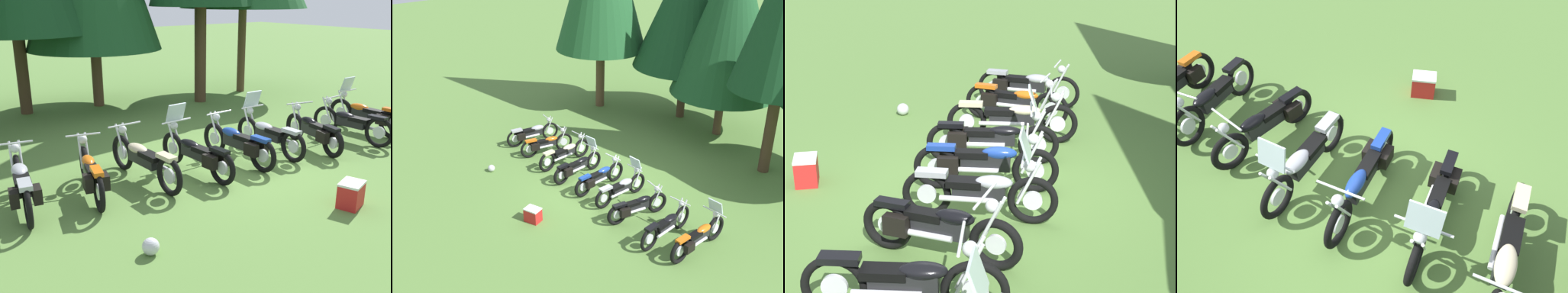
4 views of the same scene
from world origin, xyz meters
The scene contains 11 objects.
ground_plane centered at (0.00, 0.00, 0.00)m, with size 80.00×80.00×0.00m, color #547A38.
motorcycle_0 centered at (-4.44, 0.42, 0.47)m, with size 0.82×2.25×1.02m.
motorcycle_1 centered at (-3.27, 0.23, 0.45)m, with size 0.84×2.13×1.01m.
motorcycle_2 centered at (-2.14, 0.28, 0.46)m, with size 0.74×2.44×1.03m.
motorcycle_3 centered at (-1.07, -0.03, 0.45)m, with size 0.74×2.28×1.36m.
motorcycle_4 centered at (0.06, -0.03, 0.45)m, with size 0.70×2.26×1.01m.
motorcycle_5 centered at (1.06, 0.06, 0.46)m, with size 0.66×2.21×1.37m.
motorcycle_6 centered at (2.14, -0.37, 0.44)m, with size 0.88×2.13×1.00m.
motorcycle_7 centered at (3.42, -0.48, 0.46)m, with size 0.70×2.26×1.03m.
picnic_cooler centered at (0.13, -2.85, 0.23)m, with size 0.56×0.48×0.45m.
dropped_helmet centered at (-3.47, -2.12, 0.13)m, with size 0.25×0.25×0.25m, color silver.
Camera 3 is at (9.04, 0.96, 4.23)m, focal length 58.47 mm.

